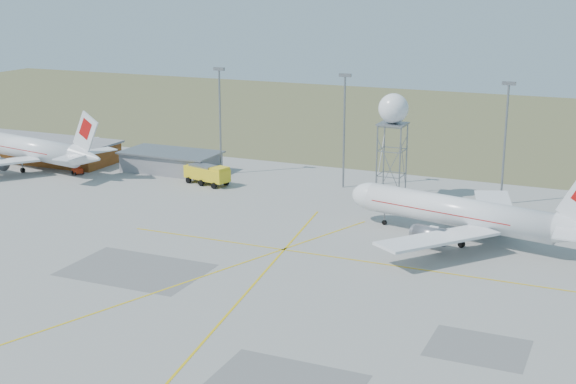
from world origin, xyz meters
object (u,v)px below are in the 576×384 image
at_px(airliner_far, 29,149).
at_px(baggage_tug, 77,171).
at_px(radar_tower, 392,141).
at_px(airliner_main, 462,213).
at_px(fire_truck, 208,175).

relative_size(airliner_far, baggage_tug, 14.92).
bearing_deg(radar_tower, airliner_main, -47.86).
bearing_deg(airliner_main, fire_truck, -3.09).
distance_m(airliner_far, fire_truck, 38.66).
relative_size(airliner_main, baggage_tug, 14.80).
relative_size(airliner_main, airliner_far, 0.99).
distance_m(airliner_main, radar_tower, 24.22).
bearing_deg(airliner_far, baggage_tug, -169.12).
height_order(radar_tower, fire_truck, radar_tower).
bearing_deg(fire_truck, baggage_tug, -158.13).
bearing_deg(fire_truck, airliner_far, -160.10).
bearing_deg(baggage_tug, fire_truck, 33.62).
bearing_deg(baggage_tug, airliner_main, 19.10).
bearing_deg(radar_tower, baggage_tug, -173.49).
distance_m(airliner_main, baggage_tug, 77.03).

